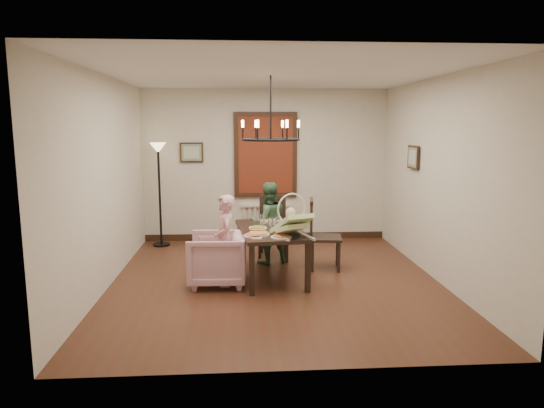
{
  "coord_description": "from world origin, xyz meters",
  "views": [
    {
      "loc": [
        -0.48,
        -6.46,
        2.15
      ],
      "look_at": [
        -0.03,
        0.22,
        1.05
      ],
      "focal_mm": 32.0,
      "sensor_mm": 36.0,
      "label": 1
    }
  ],
  "objects": [
    {
      "name": "seated_man",
      "position": [
        -0.05,
        0.91,
        0.53
      ],
      "size": [
        0.61,
        0.53,
        1.06
      ],
      "primitive_type": "imported",
      "rotation": [
        0.0,
        0.0,
        3.44
      ],
      "color": "#3A6241",
      "rests_on": "room_shell"
    },
    {
      "name": "armchair",
      "position": [
        -0.8,
        -0.07,
        0.35
      ],
      "size": [
        0.8,
        0.78,
        0.7
      ],
      "primitive_type": "imported",
      "rotation": [
        0.0,
        0.0,
        -1.6
      ],
      "color": "#D6A4BC",
      "rests_on": "room_shell"
    },
    {
      "name": "drinking_glass",
      "position": [
        -0.05,
        0.23,
        0.78
      ],
      "size": [
        0.07,
        0.07,
        0.15
      ],
      "primitive_type": "cylinder",
      "color": "silver",
      "rests_on": "dining_table"
    },
    {
      "name": "chandelier",
      "position": [
        -0.05,
        0.17,
        1.95
      ],
      "size": [
        0.8,
        0.8,
        0.04
      ],
      "primitive_type": "torus",
      "color": "black",
      "rests_on": "room_shell"
    },
    {
      "name": "dining_table",
      "position": [
        -0.05,
        0.17,
        0.62
      ],
      "size": [
        1.01,
        1.59,
        0.71
      ],
      "rotation": [
        0.0,
        0.0,
        0.11
      ],
      "color": "black",
      "rests_on": "room_shell"
    },
    {
      "name": "radiator",
      "position": [
        0.0,
        2.48,
        0.35
      ],
      "size": [
        0.92,
        0.12,
        0.62
      ],
      "primitive_type": null,
      "color": "silver",
      "rests_on": "room_shell"
    },
    {
      "name": "floor_lamp",
      "position": [
        -1.9,
        2.15,
        0.9
      ],
      "size": [
        0.3,
        0.3,
        1.8
      ],
      "primitive_type": null,
      "color": "black",
      "rests_on": "room_shell"
    },
    {
      "name": "picture_right",
      "position": [
        2.21,
        0.9,
        1.65
      ],
      "size": [
        0.03,
        0.42,
        0.36
      ],
      "primitive_type": "cube",
      "rotation": [
        0.0,
        0.0,
        1.57
      ],
      "color": "black",
      "rests_on": "room_shell"
    },
    {
      "name": "baby_bouncer",
      "position": [
        0.19,
        -0.34,
        0.9
      ],
      "size": [
        0.62,
        0.72,
        0.39
      ],
      "primitive_type": null,
      "rotation": [
        0.0,
        0.0,
        0.37
      ],
      "color": "beige",
      "rests_on": "dining_table"
    },
    {
      "name": "salad_bowl",
      "position": [
        -0.24,
        -0.02,
        0.74
      ],
      "size": [
        0.29,
        0.29,
        0.07
      ],
      "primitive_type": "imported",
      "color": "white",
      "rests_on": "dining_table"
    },
    {
      "name": "pizza_platter",
      "position": [
        -0.24,
        -0.22,
        0.73
      ],
      "size": [
        0.29,
        0.29,
        0.04
      ],
      "primitive_type": "cylinder",
      "color": "tan",
      "rests_on": "dining_table"
    },
    {
      "name": "picture_back",
      "position": [
        -1.35,
        2.47,
        1.65
      ],
      "size": [
        0.42,
        0.03,
        0.36
      ],
      "primitive_type": "cube",
      "color": "black",
      "rests_on": "room_shell"
    },
    {
      "name": "window_blinds",
      "position": [
        0.0,
        2.46,
        1.6
      ],
      "size": [
        1.0,
        0.03,
        1.4
      ],
      "primitive_type": "cube",
      "color": "maroon",
      "rests_on": "room_shell"
    },
    {
      "name": "room_shell",
      "position": [
        0.0,
        0.37,
        1.4
      ],
      "size": [
        4.51,
        5.0,
        2.81
      ],
      "color": "#472818",
      "rests_on": "ground"
    },
    {
      "name": "chair_far",
      "position": [
        0.04,
        1.32,
        0.5
      ],
      "size": [
        0.5,
        0.5,
        1.0
      ],
      "primitive_type": null,
      "rotation": [
        0.0,
        0.0,
        -0.15
      ],
      "color": "black",
      "rests_on": "room_shell"
    },
    {
      "name": "chair_right",
      "position": [
        0.79,
        0.55,
        0.54
      ],
      "size": [
        0.54,
        0.54,
        1.07
      ],
      "primitive_type": null,
      "rotation": [
        0.0,
        0.0,
        1.43
      ],
      "color": "black",
      "rests_on": "room_shell"
    },
    {
      "name": "elderly_woman",
      "position": [
        -0.69,
        -0.11,
        0.51
      ],
      "size": [
        0.3,
        0.41,
        1.02
      ],
      "primitive_type": "imported",
      "rotation": [
        0.0,
        0.0,
        -1.42
      ],
      "color": "#D4959F",
      "rests_on": "room_shell"
    }
  ]
}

